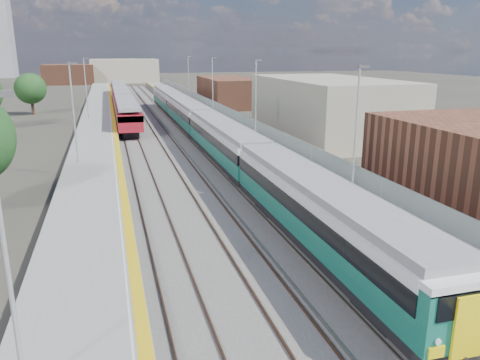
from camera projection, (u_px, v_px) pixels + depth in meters
name	position (u px, v px, depth m)	size (l,w,h in m)	color
ground	(180.00, 135.00, 53.65)	(320.00, 320.00, 0.00)	#47443A
ballast_bed	(158.00, 132.00, 55.38)	(10.50, 155.00, 0.06)	#565451
tracks	(161.00, 129.00, 57.07)	(8.96, 160.00, 0.17)	#4C3323
platform_right	(219.00, 125.00, 57.20)	(4.70, 155.00, 8.52)	slate
platform_left	(97.00, 131.00, 53.47)	(4.30, 155.00, 8.52)	slate
buildings	(64.00, 46.00, 128.30)	(72.00, 185.50, 40.00)	brown
green_train	(203.00, 124.00, 47.67)	(2.68, 74.83, 2.95)	black
red_train	(122.00, 99.00, 74.26)	(2.69, 54.57, 3.39)	black
tree_c	(30.00, 89.00, 69.90)	(4.57, 4.57, 6.20)	#382619
tree_d	(302.00, 92.00, 70.03)	(3.99, 3.99, 5.40)	#382619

